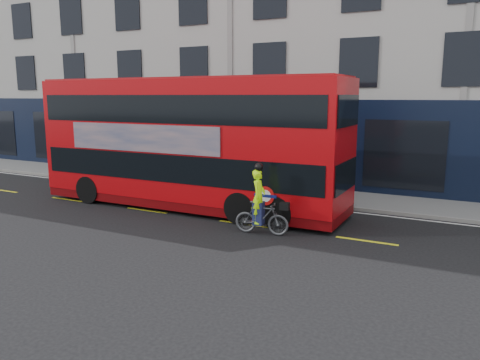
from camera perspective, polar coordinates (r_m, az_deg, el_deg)
The scene contains 8 objects.
ground at distance 16.46m, azimuth -14.54°, elevation -4.75°, with size 120.00×120.00×0.00m, color black.
pavement at distance 21.58m, azimuth -3.04°, elevation -0.73°, with size 60.00×3.00×0.12m, color slate.
kerb at distance 20.33m, azimuth -5.17°, elevation -1.43°, with size 60.00×0.12×0.13m, color gray.
building_terrace at distance 27.15m, azimuth 3.99°, elevation 17.27°, with size 50.00×10.07×15.00m.
road_edge_line at distance 20.09m, azimuth -5.62°, elevation -1.75°, with size 58.00×0.10×0.01m, color silver.
lane_dashes at distance 17.56m, azimuth -11.29°, elevation -3.66°, with size 58.00×0.12×0.01m, color yellow, non-canonical shape.
bus at distance 17.42m, azimuth -6.24°, elevation 4.56°, with size 11.90×2.77×4.79m.
cyclist at distance 14.20m, azimuth 2.55°, elevation -3.75°, with size 1.73×0.69×2.19m.
Camera 1 is at (10.69, -11.79, 4.17)m, focal length 35.00 mm.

